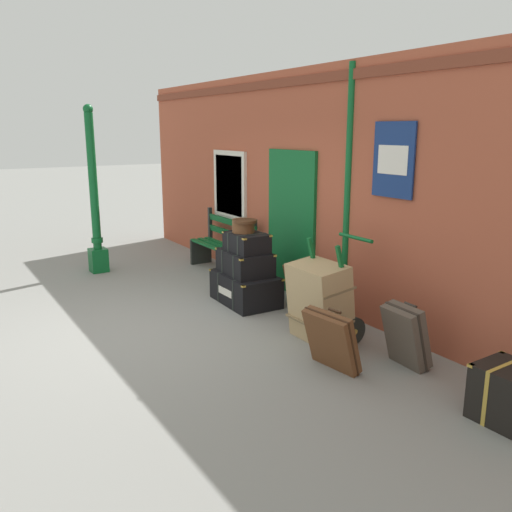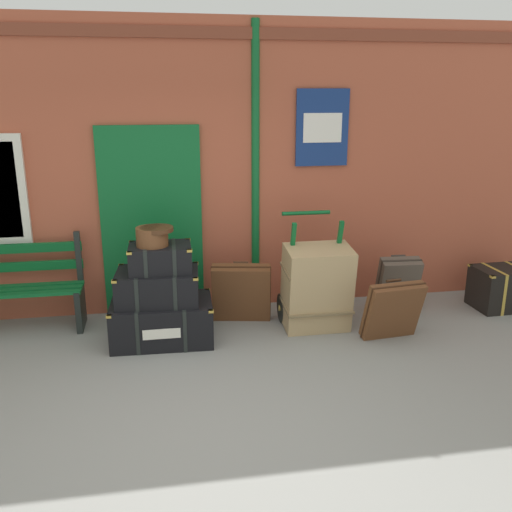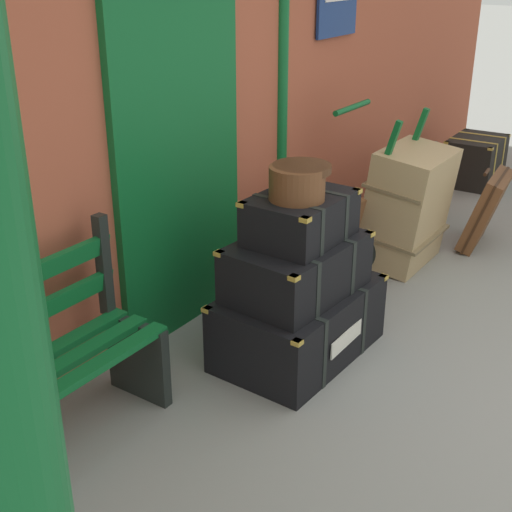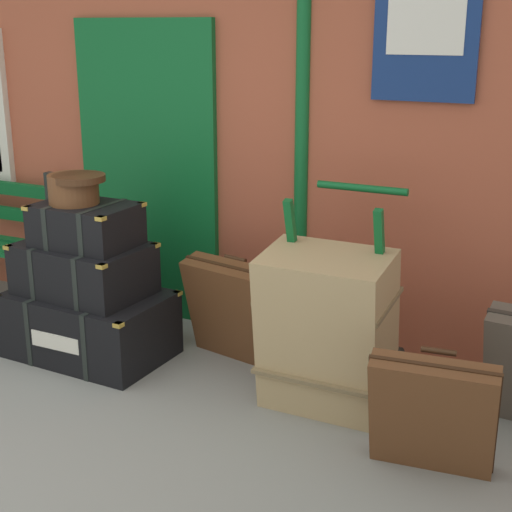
# 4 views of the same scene
# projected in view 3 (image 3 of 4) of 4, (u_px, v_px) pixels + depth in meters

# --- Properties ---
(brick_facade) EXTENTS (10.40, 0.35, 3.20)m
(brick_facade) POSITION_uv_depth(u_px,v_px,m) (188.00, 64.00, 4.29)
(brick_facade) COLOR #AD5138
(brick_facade) RESTS_ON ground
(platform_bench) EXTENTS (1.60, 0.43, 1.01)m
(platform_bench) POSITION_uv_depth(u_px,v_px,m) (8.00, 389.00, 3.11)
(platform_bench) COLOR #0F5B28
(platform_bench) RESTS_ON ground
(steamer_trunk_base) EXTENTS (1.03, 0.69, 0.43)m
(steamer_trunk_base) POSITION_uv_depth(u_px,v_px,m) (299.00, 322.00, 4.15)
(steamer_trunk_base) COLOR black
(steamer_trunk_base) RESTS_ON ground
(steamer_trunk_middle) EXTENTS (0.85, 0.61, 0.33)m
(steamer_trunk_middle) POSITION_uv_depth(u_px,v_px,m) (296.00, 267.00, 3.99)
(steamer_trunk_middle) COLOR black
(steamer_trunk_middle) RESTS_ON steamer_trunk_base
(steamer_trunk_top) EXTENTS (0.62, 0.46, 0.27)m
(steamer_trunk_top) POSITION_uv_depth(u_px,v_px,m) (300.00, 217.00, 3.90)
(steamer_trunk_top) COLOR black
(steamer_trunk_top) RESTS_ON steamer_trunk_middle
(round_hatbox) EXTENTS (0.36, 0.32, 0.18)m
(round_hatbox) POSITION_uv_depth(u_px,v_px,m) (298.00, 180.00, 3.75)
(round_hatbox) COLOR brown
(round_hatbox) RESTS_ON steamer_trunk_top
(porters_trolley) EXTENTS (0.71, 0.69, 1.18)m
(porters_trolley) POSITION_uv_depth(u_px,v_px,m) (384.00, 226.00, 5.45)
(porters_trolley) COLOR black
(porters_trolley) RESTS_ON ground
(large_brown_trunk) EXTENTS (0.70, 0.54, 0.92)m
(large_brown_trunk) POSITION_uv_depth(u_px,v_px,m) (407.00, 207.00, 5.28)
(large_brown_trunk) COLOR tan
(large_brown_trunk) RESTS_ON ground
(suitcase_brown) EXTENTS (0.47, 0.38, 0.67)m
(suitcase_brown) POSITION_uv_depth(u_px,v_px,m) (421.00, 182.00, 6.26)
(suitcase_brown) COLOR #51473D
(suitcase_brown) RESTS_ON ground
(suitcase_umber) EXTENTS (0.68, 0.43, 0.68)m
(suitcase_umber) POSITION_uv_depth(u_px,v_px,m) (319.00, 244.00, 4.93)
(suitcase_umber) COLOR brown
(suitcase_umber) RESTS_ON ground
(suitcase_cream) EXTENTS (0.61, 0.37, 0.64)m
(suitcase_cream) POSITION_uv_depth(u_px,v_px,m) (485.00, 210.00, 5.65)
(suitcase_cream) COLOR brown
(suitcase_cream) RESTS_ON ground
(corner_trunk) EXTENTS (0.70, 0.51, 0.49)m
(corner_trunk) POSITION_uv_depth(u_px,v_px,m) (475.00, 161.00, 7.24)
(corner_trunk) COLOR black
(corner_trunk) RESTS_ON ground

